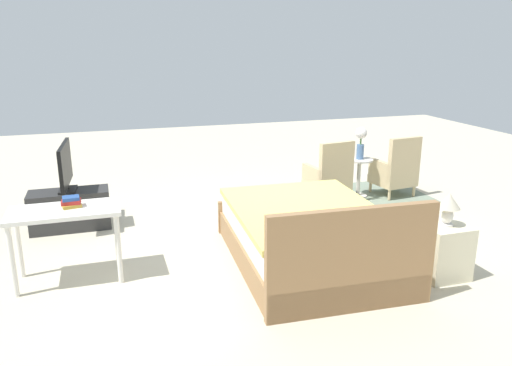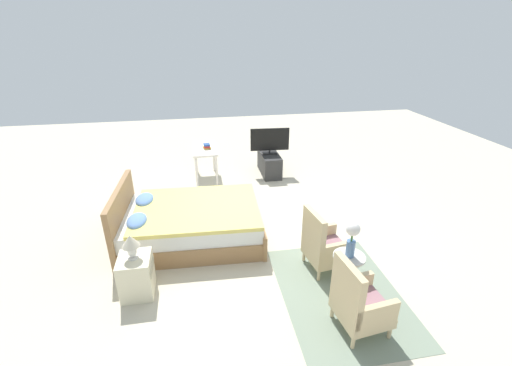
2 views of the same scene
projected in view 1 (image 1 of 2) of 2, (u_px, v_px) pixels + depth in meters
name	position (u px, v px, depth m)	size (l,w,h in m)	color
ground_plane	(265.00, 232.00, 6.19)	(16.00, 16.00, 0.00)	beige
floor_rug	(359.00, 197.00, 7.54)	(2.10, 1.50, 0.01)	gray
bed	(310.00, 238.00, 5.24)	(1.65, 2.26, 0.96)	#997047
armchair_by_window_left	(396.00, 171.00, 7.54)	(0.60, 0.60, 0.92)	#CCB284
armchair_by_window_right	(329.00, 177.00, 7.22)	(0.61, 0.61, 0.92)	#CCB284
side_table	(359.00, 173.00, 7.49)	(0.40, 0.40, 0.59)	beige
flower_vase	(361.00, 140.00, 7.35)	(0.17, 0.17, 0.48)	#4C709E
nightstand	(443.00, 251.00, 4.96)	(0.44, 0.41, 0.55)	beige
table_lamp	(449.00, 205.00, 4.83)	(0.22, 0.22, 0.33)	silver
tv_stand	(70.00, 210.00, 6.24)	(0.96, 0.40, 0.50)	#2D2D2D
tv_flatscreen	(65.00, 167.00, 6.09)	(0.22, 0.88, 0.59)	black
vanity_desk	(65.00, 220.00, 4.80)	(1.04, 0.52, 0.74)	silver
book_stack	(71.00, 202.00, 4.81)	(0.20, 0.18, 0.10)	#B79333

